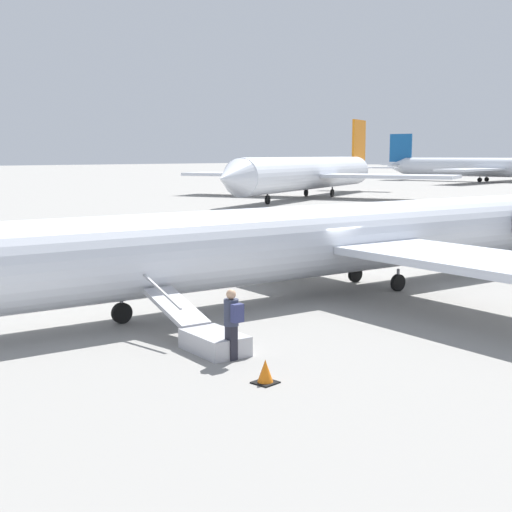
# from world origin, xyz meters

# --- Properties ---
(ground_plane) EXTENTS (600.00, 600.00, 0.00)m
(ground_plane) POSITION_xyz_m (0.00, 0.00, 0.00)
(ground_plane) COLOR gray
(airplane_main) EXTENTS (30.37, 23.42, 6.62)m
(airplane_main) POSITION_xyz_m (-0.91, 0.19, 1.98)
(airplane_main) COLOR silver
(airplane_main) RESTS_ON ground
(airplane_far_center) EXTENTS (42.65, 33.08, 9.71)m
(airplane_far_center) POSITION_xyz_m (-45.06, -36.47, 2.89)
(airplane_far_center) COLOR silver
(airplane_far_center) RESTS_ON ground
(airplane_far_left) EXTENTS (37.34, 48.53, 9.12)m
(airplane_far_left) POSITION_xyz_m (-105.88, -40.84, 2.71)
(airplane_far_left) COLOR silver
(airplane_far_left) RESTS_ON ground
(boarding_stairs) EXTENTS (1.82, 4.14, 1.66)m
(boarding_stairs) POSITION_xyz_m (7.98, 2.18, 0.37)
(boarding_stairs) COLOR #B2B2B7
(boarding_stairs) RESTS_ON ground
(passenger) EXTENTS (0.39, 0.56, 1.74)m
(passenger) POSITION_xyz_m (8.26, 3.40, 1.00)
(passenger) COLOR #23232D
(passenger) RESTS_ON ground
(traffic_cone_near_stairs) EXTENTS (0.48, 0.48, 0.53)m
(traffic_cone_near_stairs) POSITION_xyz_m (9.04, 5.19, 0.24)
(traffic_cone_near_stairs) COLOR black
(traffic_cone_near_stairs) RESTS_ON ground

